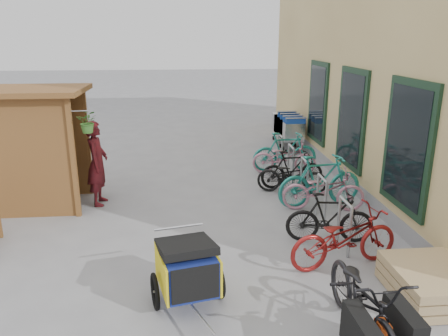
{
  "coord_description": "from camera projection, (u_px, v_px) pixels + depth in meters",
  "views": [
    {
      "loc": [
        -0.22,
        -6.23,
        3.36
      ],
      "look_at": [
        0.5,
        1.5,
        1.0
      ],
      "focal_mm": 35.0,
      "sensor_mm": 36.0,
      "label": 1
    }
  ],
  "objects": [
    {
      "name": "ground",
      "position": [
        201.0,
        256.0,
        6.93
      ],
      "size": [
        80.0,
        80.0,
        0.0
      ],
      "primitive_type": "plane",
      "color": "gray"
    },
    {
      "name": "kiosk",
      "position": [
        28.0,
        132.0,
        8.54
      ],
      "size": [
        2.49,
        1.65,
        2.4
      ],
      "color": "brown",
      "rests_on": "ground"
    },
    {
      "name": "bike_rack",
      "position": [
        304.0,
        175.0,
        9.27
      ],
      "size": [
        0.05,
        5.35,
        0.86
      ],
      "color": "#A5A8AD",
      "rests_on": "ground"
    },
    {
      "name": "pallet_stack",
      "position": [
        431.0,
        283.0,
        5.8
      ],
      "size": [
        1.0,
        1.2,
        0.4
      ],
      "color": "tan",
      "rests_on": "ground"
    },
    {
      "name": "shopping_carts",
      "position": [
        287.0,
        126.0,
        13.64
      ],
      "size": [
        0.62,
        2.07,
        1.1
      ],
      "color": "silver",
      "rests_on": "ground"
    },
    {
      "name": "child_trailer",
      "position": [
        187.0,
        267.0,
        5.62
      ],
      "size": [
        1.0,
        1.58,
        0.91
      ],
      "rotation": [
        0.0,
        0.0,
        0.22
      ],
      "color": "navy",
      "rests_on": "ground"
    },
    {
      "name": "cargo_bike",
      "position": [
        364.0,
        303.0,
        4.9
      ],
      "size": [
        0.69,
        1.86,
        0.97
      ],
      "rotation": [
        0.0,
        0.0,
        0.01
      ],
      "color": "black",
      "rests_on": "ground"
    },
    {
      "name": "person_kiosk",
      "position": [
        97.0,
        163.0,
        8.86
      ],
      "size": [
        0.43,
        0.65,
        1.74
      ],
      "primitive_type": "imported",
      "rotation": [
        0.0,
        0.0,
        1.55
      ],
      "color": "maroon",
      "rests_on": "ground"
    },
    {
      "name": "bike_0",
      "position": [
        344.0,
        238.0,
        6.52
      ],
      "size": [
        1.86,
        0.98,
        0.93
      ],
      "primitive_type": "imported",
      "rotation": [
        0.0,
        0.0,
        1.78
      ],
      "color": "maroon",
      "rests_on": "ground"
    },
    {
      "name": "bike_1",
      "position": [
        330.0,
        218.0,
        7.3
      ],
      "size": [
        1.51,
        0.62,
        0.88
      ],
      "primitive_type": "imported",
      "rotation": [
        0.0,
        0.0,
        1.42
      ],
      "color": "black",
      "rests_on": "ground"
    },
    {
      "name": "bike_2",
      "position": [
        323.0,
        190.0,
        8.65
      ],
      "size": [
        1.69,
        0.83,
        0.85
      ],
      "primitive_type": "imported",
      "rotation": [
        0.0,
        0.0,
        1.4
      ],
      "color": "#B9778E",
      "rests_on": "ground"
    },
    {
      "name": "bike_3",
      "position": [
        320.0,
        181.0,
        8.83
      ],
      "size": [
        1.85,
        0.77,
        1.08
      ],
      "primitive_type": "imported",
      "rotation": [
        0.0,
        0.0,
        1.72
      ],
      "color": "teal",
      "rests_on": "ground"
    },
    {
      "name": "bike_4",
      "position": [
        292.0,
        176.0,
        9.62
      ],
      "size": [
        1.62,
        0.94,
        0.8
      ],
      "primitive_type": "imported",
      "rotation": [
        0.0,
        0.0,
        1.29
      ],
      "color": "black",
      "rests_on": "ground"
    },
    {
      "name": "bike_5",
      "position": [
        292.0,
        169.0,
        9.93
      ],
      "size": [
        1.5,
        0.52,
        0.88
      ],
      "primitive_type": "imported",
      "rotation": [
        0.0,
        0.0,
        1.64
      ],
      "color": "black",
      "rests_on": "ground"
    },
    {
      "name": "bike_6",
      "position": [
        284.0,
        157.0,
        10.98
      ],
      "size": [
        1.67,
        0.82,
        0.84
      ],
      "primitive_type": "imported",
      "rotation": [
        0.0,
        0.0,
        1.4
      ],
      "color": "#B9778E",
      "rests_on": "ground"
    },
    {
      "name": "bike_7",
      "position": [
        285.0,
        152.0,
        11.17
      ],
      "size": [
        1.73,
        0.61,
        1.02
      ],
      "primitive_type": "imported",
      "rotation": [
        0.0,
        0.0,
        1.65
      ],
      "color": "teal",
      "rests_on": "ground"
    }
  ]
}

